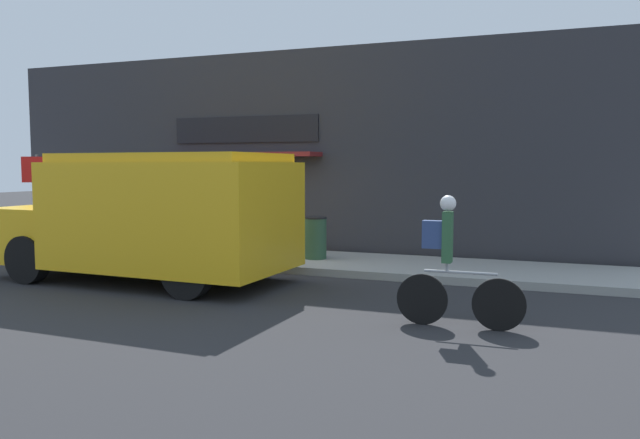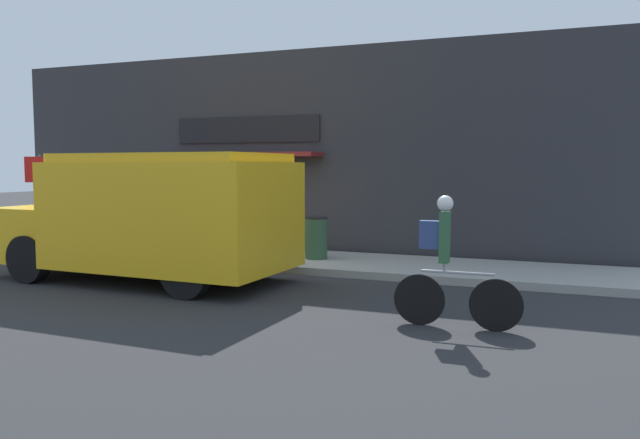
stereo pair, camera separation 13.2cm
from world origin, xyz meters
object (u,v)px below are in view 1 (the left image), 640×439
(stop_sign_post, at_px, (37,186))
(cyclist, at_px, (451,264))
(school_bus, at_px, (154,216))
(trash_bin, at_px, (315,238))

(stop_sign_post, bearing_deg, cyclist, -17.59)
(school_bus, xyz_separation_m, cyclist, (5.49, -1.28, -0.37))
(cyclist, relative_size, stop_sign_post, 0.78)
(cyclist, height_order, stop_sign_post, stop_sign_post)
(school_bus, distance_m, trash_bin, 3.46)
(school_bus, relative_size, trash_bin, 6.29)
(trash_bin, bearing_deg, school_bus, -126.38)
(school_bus, distance_m, cyclist, 5.65)
(cyclist, height_order, trash_bin, cyclist)
(stop_sign_post, xyz_separation_m, trash_bin, (6.72, 0.79, -1.04))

